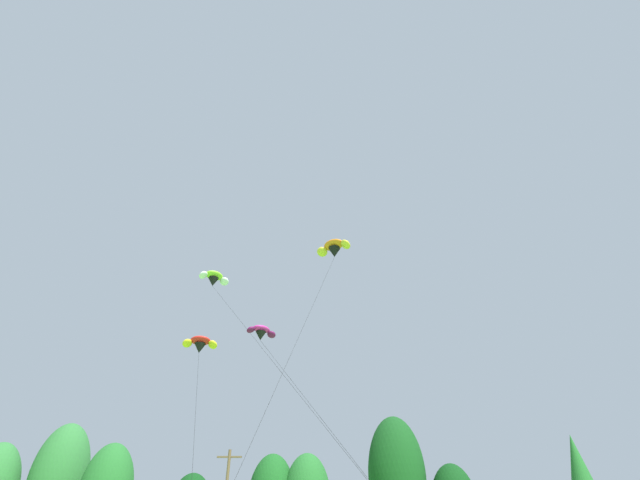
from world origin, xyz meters
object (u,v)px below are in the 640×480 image
(parafoil_kite_far_orange, at_px, (334,248))
(parafoil_kite_low_magenta, at_px, (261,333))
(parafoil_kite_high_red_yellow, at_px, (200,344))
(parafoil_kite_mid_lime_white, at_px, (214,279))

(parafoil_kite_far_orange, distance_m, parafoil_kite_low_magenta, 11.23)
(parafoil_kite_far_orange, bearing_deg, parafoil_kite_high_red_yellow, 170.53)
(parafoil_kite_mid_lime_white, height_order, parafoil_kite_low_magenta, parafoil_kite_mid_lime_white)
(parafoil_kite_mid_lime_white, distance_m, parafoil_kite_low_magenta, 10.76)
(parafoil_kite_high_red_yellow, height_order, parafoil_kite_low_magenta, parafoil_kite_high_red_yellow)
(parafoil_kite_far_orange, relative_size, parafoil_kite_low_magenta, 1.73)
(parafoil_kite_mid_lime_white, height_order, parafoil_kite_far_orange, parafoil_kite_far_orange)
(parafoil_kite_far_orange, height_order, parafoil_kite_low_magenta, parafoil_kite_far_orange)
(parafoil_kite_mid_lime_white, bearing_deg, parafoil_kite_far_orange, -10.40)
(parafoil_kite_high_red_yellow, distance_m, parafoil_kite_mid_lime_white, 5.96)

